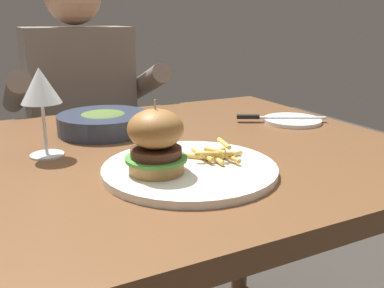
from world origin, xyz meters
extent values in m
cube|color=brown|center=(0.00, 0.00, 0.72)|extent=(1.16, 0.87, 0.04)
cylinder|color=brown|center=(0.52, 0.38, 0.35)|extent=(0.06, 0.06, 0.70)
cylinder|color=white|center=(0.03, -0.17, 0.75)|extent=(0.32, 0.32, 0.01)
cylinder|color=#B78447|center=(-0.03, -0.17, 0.77)|extent=(0.10, 0.10, 0.02)
cylinder|color=#4C9338|center=(-0.03, -0.17, 0.78)|extent=(0.11, 0.11, 0.01)
cylinder|color=#4C2D1E|center=(-0.03, -0.17, 0.79)|extent=(0.09, 0.09, 0.02)
ellipsoid|color=#9C6A35|center=(-0.03, -0.17, 0.83)|extent=(0.10, 0.10, 0.07)
cylinder|color=#CCB78C|center=(-0.03, -0.17, 0.86)|extent=(0.00, 0.00, 0.05)
cylinder|color=gold|center=(0.05, -0.13, 0.76)|extent=(0.05, 0.06, 0.01)
cylinder|color=#EABC5B|center=(0.09, -0.17, 0.76)|extent=(0.01, 0.06, 0.01)
cylinder|color=#EABC5B|center=(0.12, -0.16, 0.76)|extent=(0.06, 0.02, 0.01)
cylinder|color=#E0B251|center=(0.07, -0.15, 0.76)|extent=(0.01, 0.07, 0.01)
cylinder|color=gold|center=(0.11, -0.17, 0.76)|extent=(0.02, 0.07, 0.01)
cylinder|color=#E0B251|center=(0.09, -0.15, 0.77)|extent=(0.07, 0.03, 0.01)
cylinder|color=#E0B251|center=(0.13, -0.13, 0.77)|extent=(0.02, 0.06, 0.01)
cylinder|color=#E0B251|center=(0.09, -0.16, 0.77)|extent=(0.03, 0.05, 0.01)
cylinder|color=gold|center=(0.08, -0.17, 0.77)|extent=(0.07, 0.04, 0.01)
cylinder|color=silver|center=(-0.18, 0.06, 0.74)|extent=(0.07, 0.07, 0.00)
cylinder|color=silver|center=(-0.18, 0.06, 0.80)|extent=(0.01, 0.01, 0.11)
cone|color=silver|center=(-0.18, 0.06, 0.88)|extent=(0.08, 0.08, 0.07)
cylinder|color=white|center=(0.46, 0.06, 0.74)|extent=(0.16, 0.16, 0.01)
cube|color=silver|center=(0.46, 0.06, 0.75)|extent=(0.17, 0.10, 0.00)
cube|color=black|center=(0.35, 0.11, 0.76)|extent=(0.06, 0.04, 0.01)
cylinder|color=#2D384C|center=(-0.03, 0.19, 0.76)|extent=(0.22, 0.22, 0.05)
ellipsoid|color=#4C662D|center=(-0.03, 0.19, 0.78)|extent=(0.12, 0.12, 0.02)
cube|color=#282833|center=(0.04, 0.72, 0.23)|extent=(0.30, 0.22, 0.46)
cube|color=#72665B|center=(0.04, 0.72, 0.72)|extent=(0.36, 0.20, 0.52)
cylinder|color=#72665B|center=(-0.18, 0.64, 0.78)|extent=(0.07, 0.34, 0.18)
cylinder|color=#72665B|center=(0.26, 0.64, 0.78)|extent=(0.07, 0.34, 0.18)
camera|label=1|loc=(-0.30, -0.82, 1.01)|focal=40.00mm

